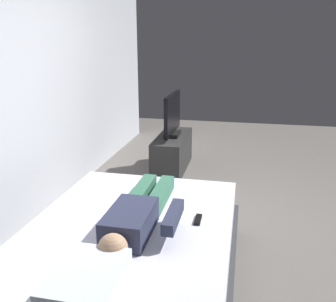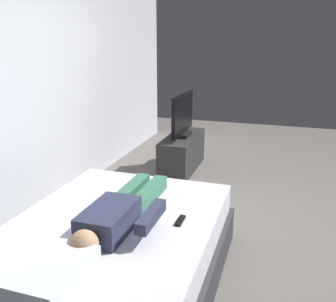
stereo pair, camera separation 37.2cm
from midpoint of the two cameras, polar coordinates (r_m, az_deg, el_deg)
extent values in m
plane|color=slate|center=(3.59, 9.29, -13.01)|extent=(10.00, 10.00, 0.00)
cube|color=silver|center=(4.17, -15.14, 11.22)|extent=(6.40, 0.10, 2.80)
cube|color=#333338|center=(2.83, -4.84, -18.41)|extent=(2.02, 1.50, 0.30)
cube|color=white|center=(2.68, -4.98, -13.70)|extent=(1.94, 1.42, 0.24)
cube|color=white|center=(2.07, -12.94, -18.48)|extent=(0.48, 0.34, 0.12)
cube|color=#2D334C|center=(2.48, -4.99, -10.85)|extent=(0.48, 0.28, 0.18)
sphere|color=tan|center=(2.22, -8.41, -14.59)|extent=(0.18, 0.18, 0.18)
cube|color=#387056|center=(2.92, 0.63, -6.98)|extent=(0.60, 0.11, 0.11)
cube|color=#387056|center=(2.97, -2.34, -6.58)|extent=(0.60, 0.11, 0.11)
cube|color=#2D334C|center=(2.43, 1.75, -10.38)|extent=(0.40, 0.08, 0.08)
cube|color=black|center=(2.64, 6.07, -10.99)|extent=(0.15, 0.04, 0.02)
cube|color=#2D2D2D|center=(5.13, 4.33, -0.33)|extent=(1.10, 0.40, 0.50)
cube|color=black|center=(5.06, 4.40, 2.64)|extent=(0.32, 0.20, 0.05)
cube|color=black|center=(4.99, 4.48, 5.92)|extent=(0.88, 0.05, 0.54)
camera|label=1|loc=(0.19, -87.14, 0.89)|focal=38.52mm
camera|label=2|loc=(0.19, 92.86, -0.89)|focal=38.52mm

